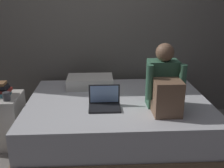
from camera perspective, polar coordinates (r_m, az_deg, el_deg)
ground_plane at (r=2.89m, az=-2.43°, el=-15.53°), size 8.00×8.00×0.00m
wall_back at (r=3.60m, az=-3.00°, el=14.27°), size 5.60×0.10×2.70m
bed at (r=3.02m, az=1.25°, el=-8.10°), size 2.00×1.50×0.53m
nightstand at (r=3.24m, az=-22.60°, el=-7.24°), size 0.44×0.46×0.58m
person_sitting at (r=2.65m, az=11.20°, el=-0.26°), size 0.39×0.44×0.66m
laptop at (r=2.70m, az=-1.62°, el=-3.93°), size 0.32×0.23×0.22m
pillow at (r=3.31m, az=-4.74°, el=0.49°), size 0.56×0.36×0.13m
mug at (r=2.97m, az=-21.76°, el=-2.49°), size 0.08×0.08×0.09m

